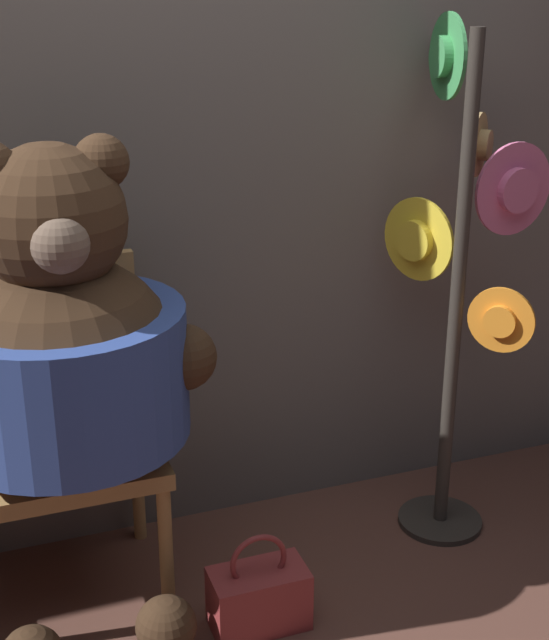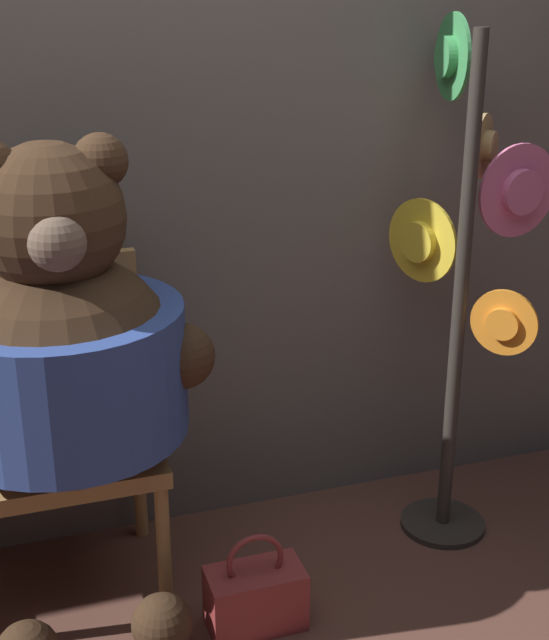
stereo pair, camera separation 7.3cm
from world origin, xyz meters
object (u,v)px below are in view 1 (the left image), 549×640
Objects in this scene: hat_display_rack at (462,256)px; handbag_on_ground at (259,596)px; chair at (52,420)px; teddy_bear at (64,358)px.

hat_display_rack is 1.18m from handbag_on_ground.
handbag_on_ground is at bearing -41.62° from chair.
handbag_on_ground is (-0.78, -0.33, -0.82)m from hat_display_rack.
chair is 0.30m from teddy_bear.
teddy_bear is 4.54× the size of handbag_on_ground.
teddy_bear is at bearing -78.20° from chair.
hat_display_rack is at bearing 22.60° from handbag_on_ground.
hat_display_rack is at bearing 2.70° from teddy_bear.
handbag_on_ground is (0.45, -0.27, -0.69)m from teddy_bear.
hat_display_rack is (1.26, -0.10, 0.39)m from chair.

